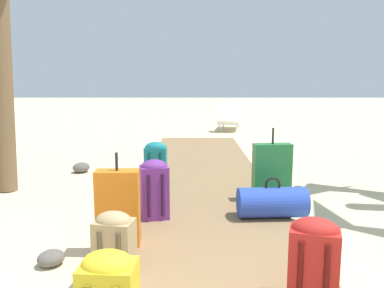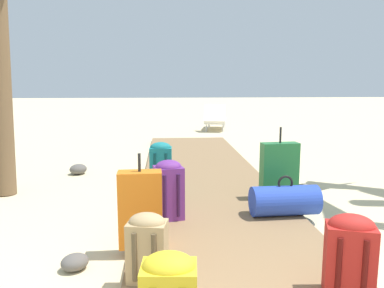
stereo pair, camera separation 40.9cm
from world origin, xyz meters
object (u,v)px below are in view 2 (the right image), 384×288
(duffel_bag_blue, at_px, (285,200))
(backpack_teal, at_px, (161,164))
(backpack_purple, at_px, (169,188))
(backpack_tan, at_px, (147,245))
(backpack_red, at_px, (350,253))
(suitcase_green, at_px, (279,171))
(lounge_chair, at_px, (215,119))
(suitcase_orange, at_px, (140,209))

(duffel_bag_blue, bearing_deg, backpack_teal, 139.33)
(duffel_bag_blue, height_order, backpack_purple, backpack_purple)
(backpack_tan, distance_m, backpack_red, 1.33)
(suitcase_green, height_order, backpack_tan, suitcase_green)
(duffel_bag_blue, distance_m, lounge_chair, 7.73)
(backpack_red, bearing_deg, suitcase_green, 85.47)
(backpack_purple, bearing_deg, suitcase_green, 24.61)
(backpack_tan, height_order, suitcase_orange, suitcase_orange)
(backpack_purple, height_order, suitcase_orange, suitcase_orange)
(suitcase_green, relative_size, backpack_red, 1.55)
(backpack_purple, bearing_deg, lounge_chair, 79.16)
(backpack_tan, relative_size, suitcase_orange, 0.62)
(backpack_red, bearing_deg, backpack_teal, 114.98)
(suitcase_green, bearing_deg, backpack_purple, -155.39)
(suitcase_orange, relative_size, lounge_chair, 0.49)
(backpack_teal, height_order, lounge_chair, lounge_chair)
(suitcase_green, xyz_separation_m, suitcase_orange, (-1.54, -1.25, -0.01))
(backpack_tan, bearing_deg, lounge_chair, 79.63)
(backpack_purple, bearing_deg, duffel_bag_blue, 0.49)
(suitcase_green, distance_m, backpack_purple, 1.43)
(backpack_tan, distance_m, lounge_chair, 9.12)
(duffel_bag_blue, xyz_separation_m, backpack_teal, (-1.28, 1.10, 0.16))
(backpack_tan, xyz_separation_m, backpack_teal, (0.07, 2.35, 0.06))
(suitcase_orange, distance_m, lounge_chair, 8.57)
(backpack_tan, height_order, backpack_teal, backpack_teal)
(duffel_bag_blue, bearing_deg, backpack_red, -92.17)
(suitcase_green, relative_size, backpack_purple, 1.41)
(backpack_purple, bearing_deg, suitcase_orange, -110.24)
(duffel_bag_blue, relative_size, suitcase_orange, 0.89)
(backpack_teal, relative_size, lounge_chair, 0.37)
(backpack_tan, bearing_deg, backpack_purple, 82.59)
(lounge_chair, bearing_deg, suitcase_orange, -101.60)
(backpack_purple, bearing_deg, backpack_teal, 94.59)
(suitcase_green, height_order, lounge_chair, suitcase_green)
(backpack_purple, bearing_deg, backpack_tan, -97.41)
(backpack_teal, height_order, suitcase_orange, suitcase_orange)
(suitcase_green, distance_m, backpack_tan, 2.34)
(backpack_tan, distance_m, backpack_teal, 2.35)
(duffel_bag_blue, relative_size, backpack_purple, 1.18)
(suitcase_green, relative_size, duffel_bag_blue, 1.20)
(lounge_chair, bearing_deg, backpack_red, -92.14)
(duffel_bag_blue, height_order, backpack_tan, backpack_tan)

